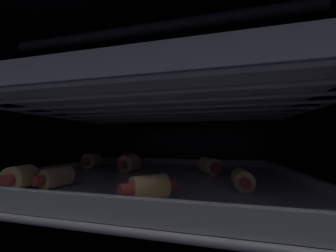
% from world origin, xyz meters
% --- Properties ---
extents(ground_plane, '(0.56, 0.43, 0.01)m').
position_xyz_m(ground_plane, '(0.00, 0.00, -0.01)').
color(ground_plane, black).
extents(oven_wall_back, '(0.56, 0.01, 0.33)m').
position_xyz_m(oven_wall_back, '(0.00, 0.21, 0.17)').
color(oven_wall_back, black).
rests_on(oven_wall_back, ground_plane).
extents(oven_wall_left, '(0.01, 0.41, 0.33)m').
position_xyz_m(oven_wall_left, '(-0.27, 0.00, 0.17)').
color(oven_wall_left, black).
rests_on(oven_wall_left, ground_plane).
extents(oven_ceiling, '(0.56, 0.43, 0.01)m').
position_xyz_m(oven_ceiling, '(0.00, 0.00, 0.34)').
color(oven_ceiling, black).
extents(heating_element, '(0.43, 0.19, 0.01)m').
position_xyz_m(heating_element, '(0.00, 0.00, 0.31)').
color(heating_element, '#333338').
extents(oven_rack_lower, '(0.51, 0.40, 0.01)m').
position_xyz_m(oven_rack_lower, '(0.00, -0.00, 0.08)').
color(oven_rack_lower, '#B7B7BC').
extents(baking_tray_lower, '(0.43, 0.36, 0.02)m').
position_xyz_m(baking_tray_lower, '(0.00, 0.00, 0.09)').
color(baking_tray_lower, silver).
rests_on(baking_tray_lower, oven_rack_lower).
extents(pig_in_blanket_lower_0, '(0.03, 0.05, 0.03)m').
position_xyz_m(pig_in_blanket_lower_0, '(-0.11, -0.11, 0.11)').
color(pig_in_blanket_lower_0, '#E5BA7E').
rests_on(pig_in_blanket_lower_0, baking_tray_lower).
extents(pig_in_blanket_lower_1, '(0.04, 0.04, 0.03)m').
position_xyz_m(pig_in_blanket_lower_1, '(-0.11, 0.11, 0.11)').
color(pig_in_blanket_lower_1, '#E1BF71').
rests_on(pig_in_blanket_lower_1, baking_tray_lower).
extents(pig_in_blanket_lower_2, '(0.04, 0.06, 0.03)m').
position_xyz_m(pig_in_blanket_lower_2, '(0.08, 0.03, 0.11)').
color(pig_in_blanket_lower_2, '#E8C082').
rests_on(pig_in_blanket_lower_2, baking_tray_lower).
extents(pig_in_blanket_lower_3, '(0.04, 0.05, 0.03)m').
position_xyz_m(pig_in_blanket_lower_3, '(-0.07, 0.02, 0.11)').
color(pig_in_blanket_lower_3, '#E3B077').
rests_on(pig_in_blanket_lower_3, baking_tray_lower).
extents(pig_in_blanket_lower_4, '(0.05, 0.05, 0.03)m').
position_xyz_m(pig_in_blanket_lower_4, '(0.02, -0.14, 0.11)').
color(pig_in_blanket_lower_4, '#E8B66F').
rests_on(pig_in_blanket_lower_4, baking_tray_lower).
extents(pig_in_blanket_lower_5, '(0.02, 0.05, 0.02)m').
position_xyz_m(pig_in_blanket_lower_5, '(0.12, -0.07, 0.10)').
color(pig_in_blanket_lower_5, '#E7C784').
rests_on(pig_in_blanket_lower_5, baking_tray_lower).
extents(pig_in_blanket_lower_6, '(0.03, 0.05, 0.03)m').
position_xyz_m(pig_in_blanket_lower_6, '(-0.18, 0.06, 0.11)').
color(pig_in_blanket_lower_6, '#E9C170').
rests_on(pig_in_blanket_lower_6, baking_tray_lower).
extents(pig_in_blanket_lower_7, '(0.03, 0.05, 0.03)m').
position_xyz_m(pig_in_blanket_lower_7, '(-0.15, -0.13, 0.11)').
color(pig_in_blanket_lower_7, '#D5BF7B').
rests_on(pig_in_blanket_lower_7, baking_tray_lower).
extents(oven_rack_upper, '(0.51, 0.40, 0.01)m').
position_xyz_m(oven_rack_upper, '(0.00, 0.00, 0.21)').
color(oven_rack_upper, '#B7B7BC').
extents(baking_tray_upper, '(0.43, 0.36, 0.03)m').
position_xyz_m(baking_tray_upper, '(0.00, 0.00, 0.22)').
color(baking_tray_upper, silver).
rests_on(baking_tray_upper, oven_rack_upper).
extents(pig_in_blanket_upper_0, '(0.05, 0.05, 0.03)m').
position_xyz_m(pig_in_blanket_upper_0, '(-0.16, -0.11, 0.23)').
color(pig_in_blanket_upper_0, '#D8B176').
rests_on(pig_in_blanket_upper_0, baking_tray_upper).
extents(pig_in_blanket_upper_1, '(0.06, 0.04, 0.03)m').
position_xyz_m(pig_in_blanket_upper_1, '(0.10, -0.14, 0.23)').
color(pig_in_blanket_upper_1, '#D6BF7D').
rests_on(pig_in_blanket_upper_1, baking_tray_upper).
extents(pig_in_blanket_upper_2, '(0.04, 0.06, 0.03)m').
position_xyz_m(pig_in_blanket_upper_2, '(0.06, 0.11, 0.23)').
color(pig_in_blanket_upper_2, '#E1C783').
rests_on(pig_in_blanket_upper_2, baking_tray_upper).
extents(pig_in_blanket_upper_3, '(0.06, 0.03, 0.03)m').
position_xyz_m(pig_in_blanket_upper_3, '(0.14, -0.04, 0.23)').
color(pig_in_blanket_upper_3, '#E3C385').
rests_on(pig_in_blanket_upper_3, baking_tray_upper).
extents(pig_in_blanket_upper_4, '(0.06, 0.03, 0.03)m').
position_xyz_m(pig_in_blanket_upper_4, '(-0.09, 0.00, 0.23)').
color(pig_in_blanket_upper_4, '#E6B986').
rests_on(pig_in_blanket_upper_4, baking_tray_upper).
extents(pig_in_blanket_upper_5, '(0.05, 0.05, 0.03)m').
position_xyz_m(pig_in_blanket_upper_5, '(-0.07, 0.05, 0.23)').
color(pig_in_blanket_upper_5, '#EABB70').
rests_on(pig_in_blanket_upper_5, baking_tray_upper).
extents(pig_in_blanket_upper_6, '(0.06, 0.03, 0.03)m').
position_xyz_m(pig_in_blanket_upper_6, '(-0.11, -0.04, 0.23)').
color(pig_in_blanket_upper_6, '#D8B985').
rests_on(pig_in_blanket_upper_6, baking_tray_upper).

